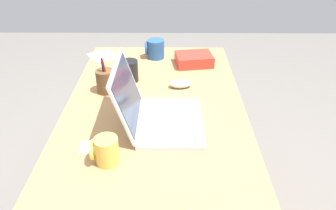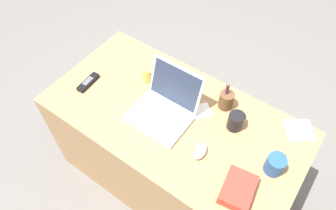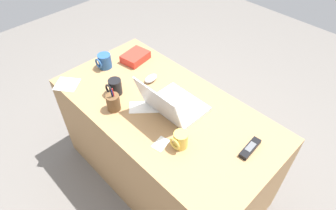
{
  "view_description": "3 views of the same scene",
  "coord_description": "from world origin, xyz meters",
  "px_view_note": "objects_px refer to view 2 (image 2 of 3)",
  "views": [
    {
      "loc": [
        -1.07,
        -0.06,
        1.45
      ],
      "look_at": [
        -0.04,
        -0.06,
        0.8
      ],
      "focal_mm": 35.11,
      "sensor_mm": 36.0,
      "label": 1
    },
    {
      "loc": [
        0.55,
        -0.83,
        2.1
      ],
      "look_at": [
        -0.02,
        -0.02,
        0.83
      ],
      "focal_mm": 33.46,
      "sensor_mm": 36.0,
      "label": 2
    },
    {
      "loc": [
        -0.89,
        0.84,
        1.94
      ],
      "look_at": [
        -0.03,
        -0.01,
        0.76
      ],
      "focal_mm": 30.84,
      "sensor_mm": 36.0,
      "label": 3
    }
  ],
  "objects_px": {
    "cordless_phone": "(88,82)",
    "pen_holder": "(226,100)",
    "coffee_mug_spare": "(150,73)",
    "snack_bag": "(238,190)",
    "computer_mouse": "(200,151)",
    "laptop": "(164,107)",
    "coffee_mug_tall": "(236,121)",
    "coffee_mug_white": "(275,164)"
  },
  "relations": [
    {
      "from": "coffee_mug_spare",
      "to": "pen_holder",
      "type": "relative_size",
      "value": 0.56
    },
    {
      "from": "pen_holder",
      "to": "coffee_mug_white",
      "type": "bearing_deg",
      "value": -28.48
    },
    {
      "from": "pen_holder",
      "to": "laptop",
      "type": "bearing_deg",
      "value": -136.82
    },
    {
      "from": "coffee_mug_tall",
      "to": "snack_bag",
      "type": "height_order",
      "value": "coffee_mug_tall"
    },
    {
      "from": "laptop",
      "to": "coffee_mug_white",
      "type": "distance_m",
      "value": 0.62
    },
    {
      "from": "coffee_mug_white",
      "to": "pen_holder",
      "type": "relative_size",
      "value": 0.6
    },
    {
      "from": "cordless_phone",
      "to": "coffee_mug_spare",
      "type": "bearing_deg",
      "value": 41.68
    },
    {
      "from": "cordless_phone",
      "to": "pen_holder",
      "type": "distance_m",
      "value": 0.8
    },
    {
      "from": "cordless_phone",
      "to": "snack_bag",
      "type": "bearing_deg",
      "value": -4.74
    },
    {
      "from": "coffee_mug_white",
      "to": "coffee_mug_spare",
      "type": "relative_size",
      "value": 1.08
    },
    {
      "from": "coffee_mug_tall",
      "to": "coffee_mug_spare",
      "type": "distance_m",
      "value": 0.57
    },
    {
      "from": "computer_mouse",
      "to": "pen_holder",
      "type": "xyz_separation_m",
      "value": [
        -0.04,
        0.33,
        0.03
      ]
    },
    {
      "from": "coffee_mug_white",
      "to": "snack_bag",
      "type": "distance_m",
      "value": 0.22
    },
    {
      "from": "coffee_mug_white",
      "to": "coffee_mug_spare",
      "type": "height_order",
      "value": "coffee_mug_white"
    },
    {
      "from": "laptop",
      "to": "coffee_mug_tall",
      "type": "xyz_separation_m",
      "value": [
        0.35,
        0.14,
        0.0
      ]
    },
    {
      "from": "coffee_mug_tall",
      "to": "pen_holder",
      "type": "distance_m",
      "value": 0.14
    },
    {
      "from": "snack_bag",
      "to": "coffee_mug_white",
      "type": "bearing_deg",
      "value": 67.37
    },
    {
      "from": "coffee_mug_white",
      "to": "snack_bag",
      "type": "height_order",
      "value": "coffee_mug_white"
    },
    {
      "from": "cordless_phone",
      "to": "computer_mouse",
      "type": "bearing_deg",
      "value": -0.76
    },
    {
      "from": "laptop",
      "to": "computer_mouse",
      "type": "bearing_deg",
      "value": -18.57
    },
    {
      "from": "cordless_phone",
      "to": "pen_holder",
      "type": "xyz_separation_m",
      "value": [
        0.73,
        0.32,
        0.04
      ]
    },
    {
      "from": "coffee_mug_white",
      "to": "snack_bag",
      "type": "relative_size",
      "value": 0.56
    },
    {
      "from": "coffee_mug_tall",
      "to": "snack_bag",
      "type": "distance_m",
      "value": 0.37
    },
    {
      "from": "coffee_mug_spare",
      "to": "snack_bag",
      "type": "relative_size",
      "value": 0.52
    },
    {
      "from": "computer_mouse",
      "to": "coffee_mug_white",
      "type": "height_order",
      "value": "coffee_mug_white"
    },
    {
      "from": "pen_holder",
      "to": "computer_mouse",
      "type": "bearing_deg",
      "value": -82.59
    },
    {
      "from": "coffee_mug_spare",
      "to": "pen_holder",
      "type": "distance_m",
      "value": 0.47
    },
    {
      "from": "laptop",
      "to": "coffee_mug_tall",
      "type": "distance_m",
      "value": 0.38
    },
    {
      "from": "computer_mouse",
      "to": "pen_holder",
      "type": "bearing_deg",
      "value": 89.96
    },
    {
      "from": "coffee_mug_spare",
      "to": "pen_holder",
      "type": "xyz_separation_m",
      "value": [
        0.46,
        0.08,
        0.01
      ]
    },
    {
      "from": "laptop",
      "to": "coffee_mug_white",
      "type": "bearing_deg",
      "value": 2.79
    },
    {
      "from": "coffee_mug_tall",
      "to": "coffee_mug_spare",
      "type": "bearing_deg",
      "value": 178.89
    },
    {
      "from": "computer_mouse",
      "to": "coffee_mug_white",
      "type": "distance_m",
      "value": 0.36
    },
    {
      "from": "coffee_mug_white",
      "to": "snack_bag",
      "type": "bearing_deg",
      "value": -112.63
    },
    {
      "from": "laptop",
      "to": "coffee_mug_spare",
      "type": "xyz_separation_m",
      "value": [
        -0.21,
        0.15,
        -0.0
      ]
    },
    {
      "from": "coffee_mug_tall",
      "to": "cordless_phone",
      "type": "xyz_separation_m",
      "value": [
        -0.84,
        -0.23,
        -0.04
      ]
    },
    {
      "from": "pen_holder",
      "to": "coffee_mug_spare",
      "type": "bearing_deg",
      "value": -170.34
    },
    {
      "from": "cordless_phone",
      "to": "snack_bag",
      "type": "xyz_separation_m",
      "value": [
        1.02,
        -0.08,
        0.02
      ]
    },
    {
      "from": "coffee_mug_white",
      "to": "pen_holder",
      "type": "distance_m",
      "value": 0.42
    },
    {
      "from": "cordless_phone",
      "to": "snack_bag",
      "type": "height_order",
      "value": "snack_bag"
    },
    {
      "from": "coffee_mug_white",
      "to": "coffee_mug_tall",
      "type": "height_order",
      "value": "coffee_mug_tall"
    },
    {
      "from": "pen_holder",
      "to": "cordless_phone",
      "type": "bearing_deg",
      "value": -156.43
    }
  ]
}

